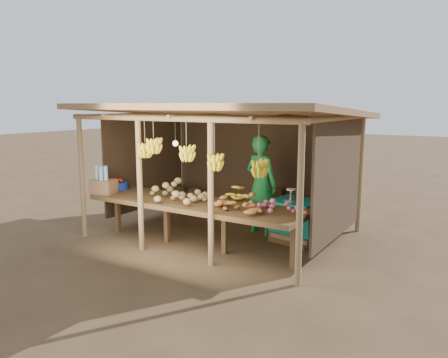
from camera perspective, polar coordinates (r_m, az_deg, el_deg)
The scene contains 13 objects.
ground at distance 8.31m, azimuth 0.00°, elevation -7.15°, with size 60.00×60.00×0.00m, color brown.
stall_structure at distance 7.88m, azimuth 0.19°, elevation 6.07°, with size 4.70×3.50×2.43m.
counter at distance 7.36m, azimuth -3.90°, elevation -3.45°, with size 3.90×1.05×0.80m.
potato_heap at distance 7.46m, azimuth -6.76°, elevation -1.38°, with size 1.11×0.67×0.37m, color #9F8552, non-canonical shape.
sweet_potato_heap at distance 6.68m, azimuth 1.89°, elevation -2.70°, with size 0.87×0.52×0.35m, color #BD7030, non-canonical shape.
onion_heap at distance 6.59m, azimuth 7.32°, elevation -2.94°, with size 0.80×0.48×0.36m, color #C45F6E, non-canonical shape.
banana_pile at distance 7.32m, azimuth 1.50°, elevation -1.64°, with size 0.54×0.32×0.34m, color yellow, non-canonical shape.
tomato_basin at distance 8.64m, azimuth -13.73°, elevation -0.73°, with size 0.41×0.41×0.21m.
bottle_box at distance 8.27m, azimuth -15.44°, elevation -0.50°, with size 0.47×0.40×0.51m.
vendor at distance 8.17m, azimuth 4.87°, elevation -0.77°, with size 0.68×0.45×1.86m, color #1B7C33.
tarp_crate at distance 7.85m, azimuth 9.34°, elevation -5.24°, with size 0.94×0.85×0.98m.
carton_stack at distance 9.17m, azimuth 4.83°, elevation -3.58°, with size 1.03×0.50×0.70m.
burlap_sacks at distance 10.07m, azimuth -4.92°, elevation -2.46°, with size 0.96×0.50×0.68m.
Camera 1 is at (4.19, -6.76, 2.41)m, focal length 35.00 mm.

